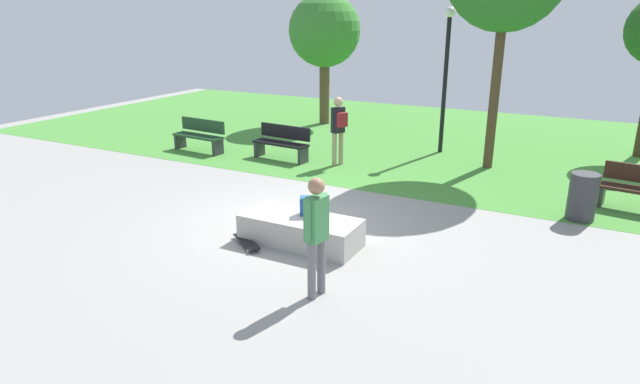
{
  "coord_description": "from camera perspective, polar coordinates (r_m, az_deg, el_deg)",
  "views": [
    {
      "loc": [
        4.86,
        -8.23,
        3.81
      ],
      "look_at": [
        0.6,
        -0.06,
        0.72
      ],
      "focal_mm": 30.26,
      "sensor_mm": 36.0,
      "label": 1
    }
  ],
  "objects": [
    {
      "name": "pedestrian_with_backpack",
      "position": [
        13.88,
        1.97,
        7.13
      ],
      "size": [
        0.43,
        0.42,
        1.78
      ],
      "color": "tan",
      "rests_on": "ground_plane"
    },
    {
      "name": "tree_leaning_ash",
      "position": [
        19.18,
        0.49,
        16.6
      ],
      "size": [
        2.46,
        2.46,
        4.44
      ],
      "color": "brown",
      "rests_on": "grass_lawn"
    },
    {
      "name": "park_bench_by_oak",
      "position": [
        15.84,
        -12.6,
        5.94
      ],
      "size": [
        1.63,
        0.6,
        0.91
      ],
      "color": "#1E4223",
      "rests_on": "ground_plane"
    },
    {
      "name": "trash_bin",
      "position": [
        11.43,
        26.0,
        -0.46
      ],
      "size": [
        0.52,
        0.52,
        0.92
      ],
      "primitive_type": "cylinder",
      "color": "#333338",
      "rests_on": "ground_plane"
    },
    {
      "name": "grass_lawn",
      "position": [
        17.54,
        10.84,
        5.65
      ],
      "size": [
        26.6,
        11.62,
        0.01
      ],
      "primitive_type": "cube",
      "color": "#478C38",
      "rests_on": "ground_plane"
    },
    {
      "name": "concrete_ledge",
      "position": [
        9.29,
        -2.07,
        -4.07
      ],
      "size": [
        2.06,
        0.87,
        0.48
      ],
      "primitive_type": "cube",
      "color": "#A8A59E",
      "rests_on": "ground_plane"
    },
    {
      "name": "park_bench_center_lawn",
      "position": [
        14.63,
        -4.03,
        5.32
      ],
      "size": [
        1.64,
        0.62,
        0.91
      ],
      "color": "black",
      "rests_on": "ground_plane"
    },
    {
      "name": "ground_plane",
      "position": [
        10.29,
        -2.81,
        -3.24
      ],
      "size": [
        28.0,
        28.0,
        0.0
      ],
      "primitive_type": "plane",
      "color": "gray"
    },
    {
      "name": "skater_performing_trick",
      "position": [
        7.32,
        -0.38,
        -3.87
      ],
      "size": [
        0.25,
        0.43,
        1.74
      ],
      "color": "slate",
      "rests_on": "ground_plane"
    },
    {
      "name": "backpack_on_ledge",
      "position": [
        9.26,
        -1.27,
        -1.48
      ],
      "size": [
        0.34,
        0.31,
        0.32
      ],
      "primitive_type": "cube",
      "rotation": [
        0.0,
        0.0,
        0.49
      ],
      "color": "#1E4C8C",
      "rests_on": "concrete_ledge"
    },
    {
      "name": "lamp_post",
      "position": [
        15.45,
        13.2,
        12.87
      ],
      "size": [
        0.28,
        0.28,
        3.94
      ],
      "color": "black",
      "rests_on": "ground_plane"
    },
    {
      "name": "skateboard_by_ledge",
      "position": [
        9.38,
        -7.78,
        -5.2
      ],
      "size": [
        0.78,
        0.61,
        0.08
      ],
      "color": "black",
      "rests_on": "ground_plane"
    }
  ]
}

